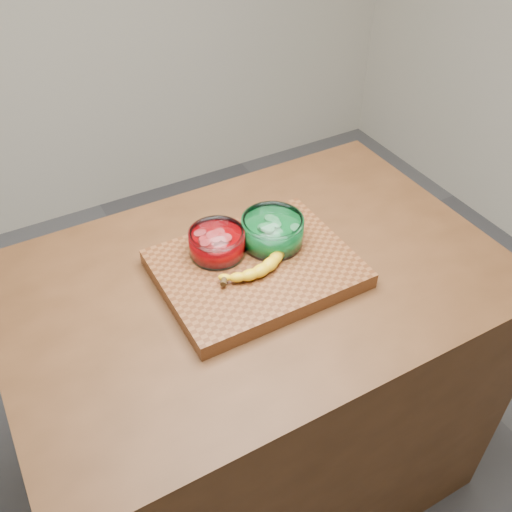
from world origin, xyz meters
TOP-DOWN VIEW (x-y plane):
  - ground at (0.00, 0.00)m, footprint 3.50×3.50m
  - counter at (0.00, 0.00)m, footprint 1.20×0.80m
  - cutting_board at (0.00, 0.00)m, footprint 0.45×0.35m
  - bowl_red at (-0.06, 0.08)m, footprint 0.13×0.13m
  - bowl_green at (0.07, 0.05)m, footprint 0.15×0.15m
  - banana at (-0.01, 0.00)m, footprint 0.23×0.15m

SIDE VIEW (x-z plane):
  - ground at x=0.00m, z-range 0.00..0.00m
  - counter at x=0.00m, z-range 0.00..0.90m
  - cutting_board at x=0.00m, z-range 0.90..0.94m
  - banana at x=-0.01m, z-range 0.94..0.97m
  - bowl_red at x=-0.06m, z-range 0.94..1.00m
  - bowl_green at x=0.07m, z-range 0.94..1.01m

